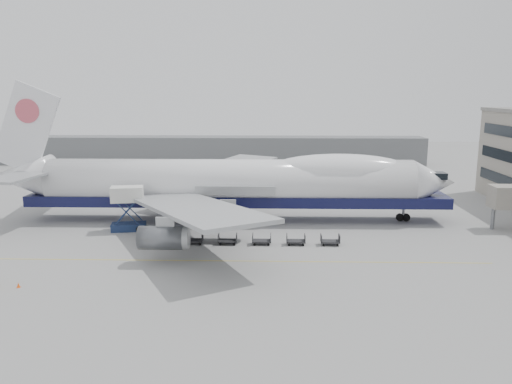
{
  "coord_description": "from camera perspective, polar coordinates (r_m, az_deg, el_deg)",
  "views": [
    {
      "loc": [
        5.61,
        -58.38,
        18.35
      ],
      "look_at": [
        3.89,
        6.0,
        5.38
      ],
      "focal_mm": 35.0,
      "sensor_mm": 36.0,
      "label": 1
    }
  ],
  "objects": [
    {
      "name": "airliner",
      "position": [
        71.7,
        -2.47,
        1.15
      ],
      "size": [
        67.0,
        55.3,
        19.98
      ],
      "color": "white",
      "rests_on": "ground"
    },
    {
      "name": "dolly_1",
      "position": [
        61.91,
        -7.14,
        -5.43
      ],
      "size": [
        2.3,
        1.35,
        1.3
      ],
      "color": "#2D2D30",
      "rests_on": "ground"
    },
    {
      "name": "dolly_0",
      "position": [
        62.67,
        -10.93,
        -5.35
      ],
      "size": [
        2.3,
        1.35,
        1.3
      ],
      "color": "#2D2D30",
      "rests_on": "ground"
    },
    {
      "name": "dolly_5",
      "position": [
        61.68,
        8.47,
        -5.53
      ],
      "size": [
        2.3,
        1.35,
        1.3
      ],
      "color": "#2D2D30",
      "rests_on": "ground"
    },
    {
      "name": "apron_line",
      "position": [
        55.79,
        -4.37,
        -7.85
      ],
      "size": [
        60.0,
        0.15,
        0.01
      ],
      "primitive_type": "cube",
      "color": "gold",
      "rests_on": "ground"
    },
    {
      "name": "dolly_2",
      "position": [
        61.43,
        -3.26,
        -5.5
      ],
      "size": [
        2.3,
        1.35,
        1.3
      ],
      "color": "#2D2D30",
      "rests_on": "ground"
    },
    {
      "name": "ground",
      "position": [
        61.46,
        -3.8,
        -6.01
      ],
      "size": [
        260.0,
        260.0,
        0.0
      ],
      "primitive_type": "plane",
      "color": "gray",
      "rests_on": "ground"
    },
    {
      "name": "dolly_4",
      "position": [
        61.31,
        4.57,
        -5.55
      ],
      "size": [
        2.3,
        1.35,
        1.3
      ],
      "color": "#2D2D30",
      "rests_on": "ground"
    },
    {
      "name": "traffic_cone",
      "position": [
        53.47,
        -25.52,
        -9.58
      ],
      "size": [
        0.34,
        0.34,
        0.5
      ],
      "rotation": [
        0.0,
        0.0,
        -0.22
      ],
      "color": "#FF550D",
      "rests_on": "ground"
    },
    {
      "name": "dolly_3",
      "position": [
        61.23,
        0.65,
        -5.53
      ],
      "size": [
        2.3,
        1.35,
        1.3
      ],
      "color": "#2D2D30",
      "rests_on": "ground"
    },
    {
      "name": "hangar",
      "position": [
        130.18,
        -5.39,
        4.79
      ],
      "size": [
        110.0,
        8.0,
        7.0
      ],
      "primitive_type": "cube",
      "color": "slate",
      "rests_on": "ground"
    },
    {
      "name": "catering_truck",
      "position": [
        68.79,
        -14.45,
        -1.51
      ],
      "size": [
        4.85,
        3.71,
        6.0
      ],
      "rotation": [
        0.0,
        0.0,
        0.18
      ],
      "color": "#19294D",
      "rests_on": "ground"
    }
  ]
}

